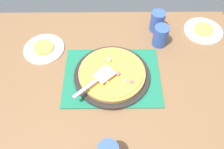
# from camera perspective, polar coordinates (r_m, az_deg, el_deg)

# --- Properties ---
(ground_plane) EXTENTS (8.00, 8.00, 0.00)m
(ground_plane) POSITION_cam_1_polar(r_m,az_deg,el_deg) (1.84, 0.00, -14.22)
(ground_plane) COLOR #3D4247
(dining_table) EXTENTS (1.40, 1.00, 0.75)m
(dining_table) POSITION_cam_1_polar(r_m,az_deg,el_deg) (1.27, 0.00, -3.43)
(dining_table) COLOR brown
(dining_table) RESTS_ON ground_plane
(placemat) EXTENTS (0.48, 0.36, 0.01)m
(placemat) POSITION_cam_1_polar(r_m,az_deg,el_deg) (1.18, 0.00, -0.49)
(placemat) COLOR #196B4C
(placemat) RESTS_ON dining_table
(pizza_pan) EXTENTS (0.38, 0.38, 0.01)m
(pizza_pan) POSITION_cam_1_polar(r_m,az_deg,el_deg) (1.17, 0.00, -0.20)
(pizza_pan) COLOR black
(pizza_pan) RESTS_ON placemat
(pizza) EXTENTS (0.33, 0.33, 0.05)m
(pizza) POSITION_cam_1_polar(r_m,az_deg,el_deg) (1.15, 0.02, 0.38)
(pizza) COLOR #B78442
(pizza) RESTS_ON pizza_pan
(plate_near_left) EXTENTS (0.22, 0.22, 0.01)m
(plate_near_left) POSITION_cam_1_polar(r_m,az_deg,el_deg) (1.49, 21.27, 9.87)
(plate_near_left) COLOR white
(plate_near_left) RESTS_ON dining_table
(plate_far_right) EXTENTS (0.22, 0.22, 0.01)m
(plate_far_right) POSITION_cam_1_polar(r_m,az_deg,el_deg) (1.35, -16.19, 6.01)
(plate_far_right) COLOR white
(plate_far_right) RESTS_ON dining_table
(served_slice_left) EXTENTS (0.11, 0.11, 0.02)m
(served_slice_left) POSITION_cam_1_polar(r_m,az_deg,el_deg) (1.48, 21.42, 10.23)
(served_slice_left) COLOR #EAB747
(served_slice_left) RESTS_ON plate_near_left
(served_slice_right) EXTENTS (0.11, 0.11, 0.02)m
(served_slice_right) POSITION_cam_1_polar(r_m,az_deg,el_deg) (1.34, -16.31, 6.38)
(served_slice_right) COLOR #EAB747
(served_slice_right) RESTS_ON plate_far_right
(cup_near) EXTENTS (0.08, 0.08, 0.12)m
(cup_near) POSITION_cam_1_polar(r_m,az_deg,el_deg) (1.39, 10.95, 12.58)
(cup_near) COLOR #3351AD
(cup_near) RESTS_ON dining_table
(cup_corner) EXTENTS (0.08, 0.08, 0.12)m
(cup_corner) POSITION_cam_1_polar(r_m,az_deg,el_deg) (1.31, 11.71, 9.17)
(cup_corner) COLOR #3351AD
(cup_corner) RESTS_ON dining_table
(pizza_server) EXTENTS (0.20, 0.19, 0.01)m
(pizza_server) POSITION_cam_1_polar(r_m,az_deg,el_deg) (1.09, -3.74, -1.33)
(pizza_server) COLOR silver
(pizza_server) RESTS_ON pizza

